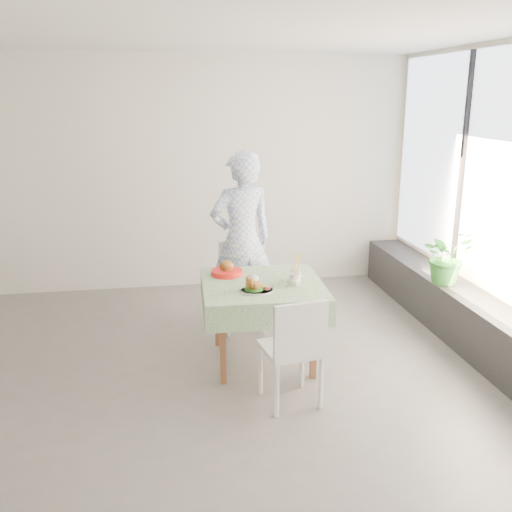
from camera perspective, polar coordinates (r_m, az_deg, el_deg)
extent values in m
plane|color=#575552|center=(4.99, -8.04, -12.07)|extent=(6.00, 6.00, 0.00)
plane|color=white|center=(4.45, -9.51, 21.77)|extent=(6.00, 6.00, 0.00)
cube|color=silver|center=(6.98, -9.17, 8.01)|extent=(6.00, 0.02, 2.80)
cube|color=silver|center=(2.13, -7.20, -9.91)|extent=(6.00, 0.02, 2.80)
cube|color=black|center=(5.66, 21.70, -6.86)|extent=(0.40, 4.80, 0.50)
cube|color=brown|center=(4.99, 0.66, -3.05)|extent=(0.94, 0.94, 0.04)
cube|color=silver|center=(4.98, 0.66, -2.76)|extent=(1.08, 1.08, 0.01)
cube|color=white|center=(5.77, -1.36, -3.15)|extent=(0.44, 0.44, 0.04)
cube|color=white|center=(5.88, -1.75, -0.45)|extent=(0.42, 0.06, 0.42)
cube|color=white|center=(4.44, 3.47, -9.23)|extent=(0.48, 0.48, 0.04)
cube|color=white|center=(4.18, 4.51, -7.42)|extent=(0.42, 0.11, 0.42)
imported|color=#88A2DA|center=(5.75, -1.45, 1.53)|extent=(0.74, 0.57, 1.81)
cylinder|color=white|center=(4.76, 0.11, -3.47)|extent=(0.28, 0.28, 0.02)
cylinder|color=#195615|center=(4.75, -0.27, -3.33)|extent=(0.16, 0.16, 0.02)
ellipsoid|color=brown|center=(4.74, -0.27, -2.82)|extent=(0.13, 0.12, 0.10)
ellipsoid|color=white|center=(4.72, -0.27, -2.30)|extent=(0.09, 0.09, 0.07)
cylinder|color=maroon|center=(4.76, 1.17, -3.22)|extent=(0.05, 0.05, 0.03)
cylinder|color=white|center=(5.02, 3.97, -1.79)|extent=(0.09, 0.09, 0.13)
cylinder|color=#FFA115|center=(5.02, 3.97, -1.96)|extent=(0.08, 0.08, 0.10)
cylinder|color=white|center=(5.00, 3.99, -1.02)|extent=(0.10, 0.10, 0.01)
cylinder|color=yellow|center=(4.98, 4.07, -0.49)|extent=(0.01, 0.03, 0.19)
cylinder|color=white|center=(4.90, 3.90, -2.20)|extent=(0.09, 0.09, 0.14)
cylinder|color=beige|center=(4.91, 3.90, -2.37)|extent=(0.08, 0.08, 0.10)
cylinder|color=white|center=(4.88, 3.92, -1.40)|extent=(0.10, 0.10, 0.01)
cylinder|color=yellow|center=(4.87, 4.00, -0.84)|extent=(0.01, 0.03, 0.19)
cylinder|color=red|center=(5.20, -2.94, -1.66)|extent=(0.29, 0.29, 0.05)
cylinder|color=white|center=(5.19, -2.94, -1.53)|extent=(0.24, 0.24, 0.02)
ellipsoid|color=brown|center=(5.18, -2.95, -1.03)|extent=(0.13, 0.12, 0.11)
imported|color=#317A28|center=(5.97, 18.55, -0.02)|extent=(0.59, 0.54, 0.56)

